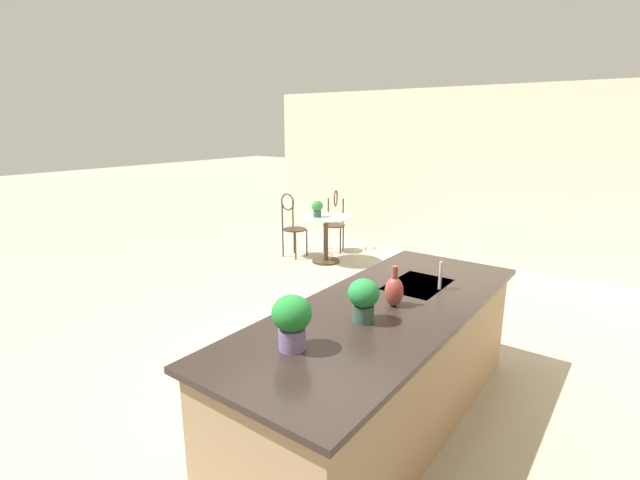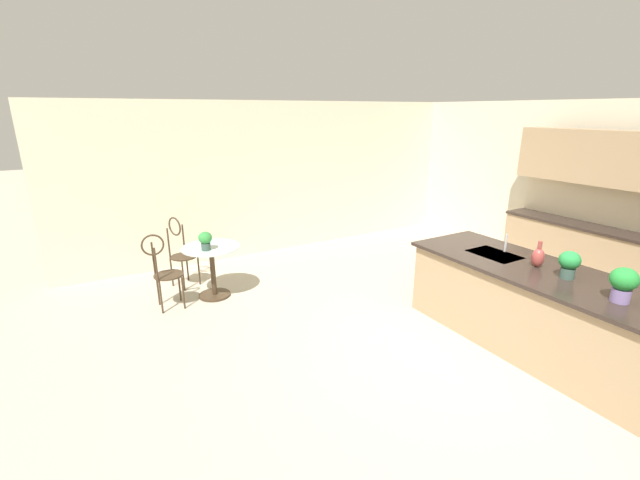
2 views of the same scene
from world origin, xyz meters
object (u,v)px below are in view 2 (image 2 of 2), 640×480
Objects in this scene: bistro_table at (213,267)px; chair_by_island at (163,268)px; potted_plant_counter_near at (569,263)px; chair_near_window at (181,249)px; potted_plant_on_table at (205,240)px; potted_plant_counter_far at (624,283)px; vase_on_counter at (538,257)px.

bistro_table is 0.67m from chair_by_island.
bistro_table is 4.34m from potted_plant_counter_near.
chair_near_window reaches higher than potted_plant_on_table.
potted_plant_counter_near is at bearing 40.66° from potted_plant_on_table.
potted_plant_counter_far is 0.92m from vase_on_counter.
bistro_table is at bearing 138.19° from potted_plant_on_table.
chair_by_island is 3.28× the size of potted_plant_counter_far.
chair_near_window and chair_by_island have the same top height.
vase_on_counter reaches higher than bistro_table.
chair_near_window is 0.79m from chair_by_island.
chair_near_window is 3.62× the size of vase_on_counter.
potted_plant_counter_far is at bearing 33.31° from bistro_table.
potted_plant_counter_far is (4.54, 2.84, 0.53)m from chair_near_window.
chair_by_island reaches higher than bistro_table.
potted_plant_counter_far is (0.55, -0.13, 0.02)m from potted_plant_counter_near.
chair_by_island is at bearing -131.08° from vase_on_counter.
potted_plant_counter_near is at bearing 36.68° from chair_near_window.
vase_on_counter reaches higher than chair_by_island.
vase_on_counter is (2.89, 2.82, 0.14)m from potted_plant_on_table.
potted_plant_counter_far is (3.89, 2.56, 0.65)m from bistro_table.
potted_plant_counter_far is at bearing 34.99° from potted_plant_on_table.
chair_by_island is 4.51m from vase_on_counter.
potted_plant_counter_near is 0.36m from vase_on_counter.
vase_on_counter reaches higher than potted_plant_on_table.
vase_on_counter is (2.99, 2.72, 0.58)m from bistro_table.
potted_plant_on_table reaches higher than bistro_table.
chair_near_window is (-0.65, -0.28, 0.13)m from bistro_table.
chair_near_window is at bearing -143.32° from potted_plant_counter_near.
potted_plant_counter_near reaches higher than chair_near_window.
potted_plant_on_table is 0.89× the size of potted_plant_counter_near.
chair_by_island is 4.10× the size of potted_plant_on_table.
bistro_table is 0.46m from potted_plant_on_table.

